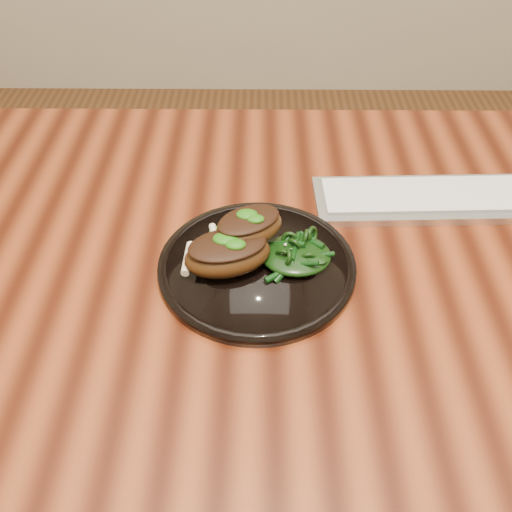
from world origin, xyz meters
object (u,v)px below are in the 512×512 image
Objects in this scene: desk at (346,291)px; plate at (257,266)px; lamb_chop_front at (227,253)px; greens_heap at (296,252)px; keyboard at (437,198)px.

plate reaches higher than desk.
lamb_chop_front is 0.09m from greens_heap.
lamb_chop_front reaches higher than desk.
lamb_chop_front is 0.35× the size of keyboard.
desk is 4.25× the size of keyboard.
lamb_chop_front is 1.40× the size of greens_heap.
keyboard is (0.27, 0.15, -0.00)m from plate.
plate is 0.06m from greens_heap.
desk is 12.31× the size of lamb_chop_front.
lamb_chop_front reaches higher than greens_heap.
greens_heap reaches higher than desk.
keyboard is at bearing 33.75° from greens_heap.
greens_heap is (-0.08, -0.04, 0.11)m from desk.
plate is at bearing -174.81° from greens_heap.
lamb_chop_front is at bearing -166.27° from plate.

